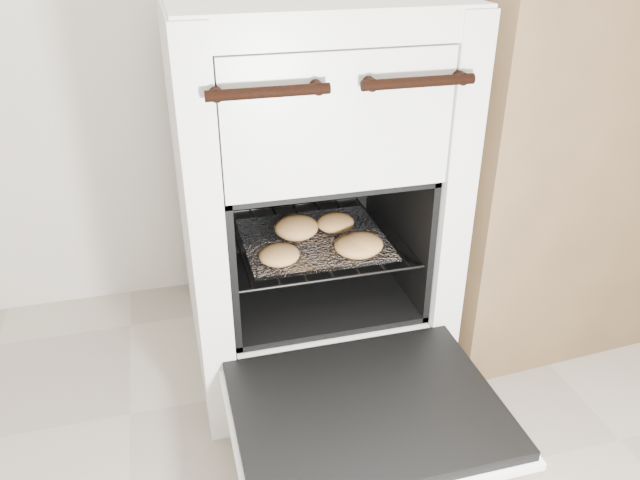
# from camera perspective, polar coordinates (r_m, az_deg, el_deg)

# --- Properties ---
(stove) EXTENTS (0.55, 0.61, 0.84)m
(stove) POSITION_cam_1_polar(r_m,az_deg,el_deg) (1.43, -1.39, 4.06)
(stove) COLOR silver
(stove) RESTS_ON ground
(oven_door) EXTENTS (0.49, 0.38, 0.03)m
(oven_door) POSITION_cam_1_polar(r_m,az_deg,el_deg) (1.18, 4.30, -15.29)
(oven_door) COLOR black
(oven_door) RESTS_ON stove
(oven_rack) EXTENTS (0.40, 0.38, 0.01)m
(oven_rack) POSITION_cam_1_polar(r_m,az_deg,el_deg) (1.41, -0.77, 0.20)
(oven_rack) COLOR black
(oven_rack) RESTS_ON stove
(foil_sheet) EXTENTS (0.31, 0.27, 0.01)m
(foil_sheet) POSITION_cam_1_polar(r_m,az_deg,el_deg) (1.39, -0.59, 0.06)
(foil_sheet) COLOR white
(foil_sheet) RESTS_ON oven_rack
(baked_rolls) EXTENTS (0.29, 0.24, 0.05)m
(baked_rolls) POSITION_cam_1_polar(r_m,az_deg,el_deg) (1.34, 0.58, 0.22)
(baked_rolls) COLOR #E09B59
(baked_rolls) RESTS_ON foil_sheet
(counter) EXTENTS (0.90, 0.63, 0.87)m
(counter) POSITION_cam_1_polar(r_m,az_deg,el_deg) (1.78, 22.19, 7.61)
(counter) COLOR brown
(counter) RESTS_ON ground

